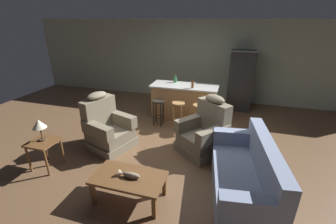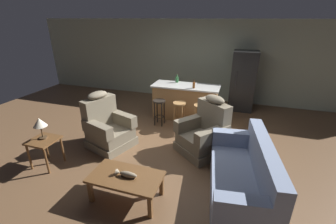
{
  "view_description": "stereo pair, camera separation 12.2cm",
  "coord_description": "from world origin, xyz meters",
  "px_view_note": "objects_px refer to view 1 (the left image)",
  "views": [
    {
      "loc": [
        1.23,
        -4.38,
        2.64
      ],
      "look_at": [
        -0.04,
        -0.1,
        0.75
      ],
      "focal_mm": 24.0,
      "sensor_mm": 36.0,
      "label": 1
    },
    {
      "loc": [
        1.34,
        -4.34,
        2.64
      ],
      "look_at": [
        -0.04,
        -0.1,
        0.75
      ],
      "focal_mm": 24.0,
      "sensor_mm": 36.0,
      "label": 2
    }
  ],
  "objects_px": {
    "end_table": "(44,146)",
    "kitchen_island": "(184,102)",
    "recliner_near_lamp": "(107,128)",
    "bar_stool_middle": "(178,110)",
    "table_lamp": "(39,125)",
    "bar_stool_left": "(158,108)",
    "bar_stool_right": "(199,112)",
    "couch": "(246,176)",
    "bottle_tall_green": "(193,85)",
    "recliner_near_island": "(205,132)",
    "coffee_table": "(129,180)",
    "bottle_short_amber": "(175,79)",
    "refrigerator": "(240,81)",
    "fish_figurine": "(129,175)"
  },
  "relations": [
    {
      "from": "end_table",
      "to": "kitchen_island",
      "type": "bearing_deg",
      "value": 56.52
    },
    {
      "from": "recliner_near_lamp",
      "to": "bar_stool_middle",
      "type": "xyz_separation_m",
      "value": [
        1.25,
        1.32,
        0.05
      ]
    },
    {
      "from": "table_lamp",
      "to": "bar_stool_left",
      "type": "bearing_deg",
      "value": 57.71
    },
    {
      "from": "bar_stool_right",
      "to": "kitchen_island",
      "type": "bearing_deg",
      "value": 129.82
    },
    {
      "from": "couch",
      "to": "recliner_near_lamp",
      "type": "height_order",
      "value": "recliner_near_lamp"
    },
    {
      "from": "table_lamp",
      "to": "bar_stool_right",
      "type": "distance_m",
      "value": 3.44
    },
    {
      "from": "couch",
      "to": "bottle_tall_green",
      "type": "xyz_separation_m",
      "value": [
        -1.33,
        2.47,
        0.69
      ]
    },
    {
      "from": "recliner_near_island",
      "to": "table_lamp",
      "type": "bearing_deg",
      "value": -25.07
    },
    {
      "from": "bar_stool_middle",
      "to": "bar_stool_right",
      "type": "bearing_deg",
      "value": 0.0
    },
    {
      "from": "couch",
      "to": "recliner_near_island",
      "type": "height_order",
      "value": "recliner_near_island"
    },
    {
      "from": "coffee_table",
      "to": "bottle_short_amber",
      "type": "height_order",
      "value": "bottle_short_amber"
    },
    {
      "from": "coffee_table",
      "to": "table_lamp",
      "type": "xyz_separation_m",
      "value": [
        -1.88,
        0.34,
        0.5
      ]
    },
    {
      "from": "coffee_table",
      "to": "couch",
      "type": "bearing_deg",
      "value": 19.71
    },
    {
      "from": "bottle_short_amber",
      "to": "refrigerator",
      "type": "bearing_deg",
      "value": 28.67
    },
    {
      "from": "kitchen_island",
      "to": "table_lamp",
      "type": "bearing_deg",
      "value": -124.22
    },
    {
      "from": "recliner_near_island",
      "to": "bar_stool_right",
      "type": "distance_m",
      "value": 0.95
    },
    {
      "from": "bottle_tall_green",
      "to": "end_table",
      "type": "bearing_deg",
      "value": -128.53
    },
    {
      "from": "bottle_tall_green",
      "to": "bottle_short_amber",
      "type": "distance_m",
      "value": 0.71
    },
    {
      "from": "couch",
      "to": "kitchen_island",
      "type": "bearing_deg",
      "value": -66.9
    },
    {
      "from": "end_table",
      "to": "bottle_short_amber",
      "type": "height_order",
      "value": "bottle_short_amber"
    },
    {
      "from": "kitchen_island",
      "to": "bottle_short_amber",
      "type": "distance_m",
      "value": 0.68
    },
    {
      "from": "bottle_tall_green",
      "to": "bottle_short_amber",
      "type": "xyz_separation_m",
      "value": [
        -0.57,
        0.42,
        -0.0
      ]
    },
    {
      "from": "kitchen_island",
      "to": "bar_stool_left",
      "type": "height_order",
      "value": "kitchen_island"
    },
    {
      "from": "fish_figurine",
      "to": "bar_stool_middle",
      "type": "bearing_deg",
      "value": 87.96
    },
    {
      "from": "bar_stool_left",
      "to": "recliner_near_island",
      "type": "bearing_deg",
      "value": -34.39
    },
    {
      "from": "kitchen_island",
      "to": "bar_stool_left",
      "type": "xyz_separation_m",
      "value": [
        -0.54,
        -0.63,
        -0.01
      ]
    },
    {
      "from": "kitchen_island",
      "to": "recliner_near_island",
      "type": "bearing_deg",
      "value": -62.79
    },
    {
      "from": "bar_stool_middle",
      "to": "bar_stool_right",
      "type": "height_order",
      "value": "same"
    },
    {
      "from": "couch",
      "to": "end_table",
      "type": "height_order",
      "value": "couch"
    },
    {
      "from": "recliner_near_lamp",
      "to": "bar_stool_right",
      "type": "height_order",
      "value": "recliner_near_lamp"
    },
    {
      "from": "refrigerator",
      "to": "bottle_tall_green",
      "type": "height_order",
      "value": "refrigerator"
    },
    {
      "from": "table_lamp",
      "to": "bottle_short_amber",
      "type": "bearing_deg",
      "value": 62.07
    },
    {
      "from": "couch",
      "to": "bar_stool_left",
      "type": "distance_m",
      "value": 2.94
    },
    {
      "from": "kitchen_island",
      "to": "bar_stool_middle",
      "type": "bearing_deg",
      "value": -90.63
    },
    {
      "from": "fish_figurine",
      "to": "recliner_near_island",
      "type": "xyz_separation_m",
      "value": [
        0.89,
        1.74,
        -0.04
      ]
    },
    {
      "from": "bottle_short_amber",
      "to": "bar_stool_right",
      "type": "bearing_deg",
      "value": -45.59
    },
    {
      "from": "kitchen_island",
      "to": "bottle_short_amber",
      "type": "relative_size",
      "value": 8.47
    },
    {
      "from": "fish_figurine",
      "to": "refrigerator",
      "type": "bearing_deg",
      "value": 70.85
    },
    {
      "from": "bar_stool_left",
      "to": "bar_stool_middle",
      "type": "height_order",
      "value": "same"
    },
    {
      "from": "recliner_near_lamp",
      "to": "kitchen_island",
      "type": "bearing_deg",
      "value": 76.09
    },
    {
      "from": "kitchen_island",
      "to": "fish_figurine",
      "type": "bearing_deg",
      "value": -91.77
    },
    {
      "from": "coffee_table",
      "to": "recliner_near_lamp",
      "type": "xyz_separation_m",
      "value": [
        -1.14,
        1.33,
        0.06
      ]
    },
    {
      "from": "coffee_table",
      "to": "table_lamp",
      "type": "height_order",
      "value": "table_lamp"
    },
    {
      "from": "bottle_short_amber",
      "to": "coffee_table",
      "type": "bearing_deg",
      "value": -86.76
    },
    {
      "from": "refrigerator",
      "to": "bottle_tall_green",
      "type": "bearing_deg",
      "value": -130.94
    },
    {
      "from": "recliner_near_island",
      "to": "coffee_table",
      "type": "bearing_deg",
      "value": 10.6
    },
    {
      "from": "fish_figurine",
      "to": "table_lamp",
      "type": "bearing_deg",
      "value": 169.6
    },
    {
      "from": "coffee_table",
      "to": "kitchen_island",
      "type": "height_order",
      "value": "kitchen_island"
    },
    {
      "from": "table_lamp",
      "to": "bar_stool_right",
      "type": "bearing_deg",
      "value": 42.43
    },
    {
      "from": "recliner_near_island",
      "to": "couch",
      "type": "bearing_deg",
      "value": 73.79
    }
  ]
}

